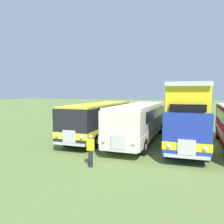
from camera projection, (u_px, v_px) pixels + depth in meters
ground_plane at (212, 147)px, 16.18m from camera, size 200.00×200.00×0.00m
bus_first_in_row at (100, 118)px, 19.42m from camera, size 2.73×10.55×2.99m
bus_second_in_row at (140, 119)px, 18.11m from camera, size 2.63×11.19×2.99m
bus_third_in_row at (187, 114)px, 16.66m from camera, size 2.87×10.69×4.52m
marshal_person at (91, 150)px, 11.86m from camera, size 0.36×0.24×1.73m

